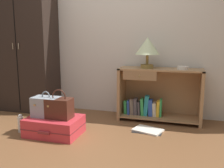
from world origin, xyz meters
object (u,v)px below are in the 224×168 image
(bottle, at_px, (21,124))
(bowl, at_px, (183,68))
(suitcase_large, at_px, (54,126))
(handbag, at_px, (59,108))
(train_case, at_px, (46,107))
(bookshelf, at_px, (157,95))
(wardrobe, at_px, (26,46))
(table_lamp, at_px, (148,47))
(open_book_on_floor, at_px, (148,130))

(bottle, bearing_deg, bowl, 26.05)
(suitcase_large, distance_m, handbag, 0.24)
(bowl, relative_size, train_case, 0.45)
(bookshelf, xyz_separation_m, handbag, (-1.01, -0.90, -0.02))
(wardrobe, distance_m, train_case, 1.37)
(table_lamp, bearing_deg, handbag, -135.44)
(bowl, bearing_deg, table_lamp, 179.45)
(wardrobe, xyz_separation_m, open_book_on_floor, (1.97, -0.42, -1.00))
(suitcase_large, relative_size, bottle, 2.89)
(wardrobe, relative_size, bowl, 14.14)
(bowl, height_order, train_case, bowl)
(open_book_on_floor, bearing_deg, bottle, -162.02)
(bowl, bearing_deg, handbag, -147.39)
(table_lamp, relative_size, bowl, 2.88)
(bookshelf, xyz_separation_m, bowl, (0.33, -0.05, 0.39))
(bookshelf, bearing_deg, bottle, -148.04)
(open_book_on_floor, bearing_deg, bowl, 48.83)
(open_book_on_floor, bearing_deg, handbag, -155.92)
(table_lamp, height_order, train_case, table_lamp)
(table_lamp, relative_size, open_book_on_floor, 1.04)
(bottle, distance_m, open_book_on_floor, 1.55)
(train_case, bearing_deg, table_lamp, 39.03)
(wardrobe, xyz_separation_m, handbag, (1.01, -0.85, -0.68))
(wardrobe, xyz_separation_m, bowl, (2.34, 0.00, -0.27))
(table_lamp, xyz_separation_m, open_book_on_floor, (0.09, -0.43, -1.00))
(bookshelf, height_order, table_lamp, table_lamp)
(suitcase_large, bearing_deg, bottle, -172.97)
(table_lamp, distance_m, open_book_on_floor, 1.09)
(table_lamp, distance_m, train_case, 1.51)
(table_lamp, distance_m, bottle, 1.88)
(bookshelf, xyz_separation_m, bottle, (-1.51, -0.94, -0.25))
(suitcase_large, xyz_separation_m, open_book_on_floor, (1.04, 0.42, -0.10))
(bowl, height_order, suitcase_large, bowl)
(bookshelf, relative_size, open_book_on_floor, 2.83)
(bowl, bearing_deg, wardrobe, -180.00)
(handbag, relative_size, bottle, 1.57)
(bottle, bearing_deg, open_book_on_floor, 17.98)
(bottle, bearing_deg, bookshelf, 31.96)
(table_lamp, height_order, open_book_on_floor, table_lamp)
(wardrobe, distance_m, bowl, 2.36)
(table_lamp, xyz_separation_m, bowl, (0.46, -0.00, -0.26))
(bookshelf, distance_m, open_book_on_floor, 0.58)
(table_lamp, xyz_separation_m, bottle, (-1.38, -0.90, -0.90))
(suitcase_large, xyz_separation_m, handbag, (0.08, -0.01, 0.23))
(handbag, bearing_deg, open_book_on_floor, 24.08)
(wardrobe, relative_size, bottle, 9.37)
(train_case, height_order, handbag, handbag)
(wardrobe, height_order, bookshelf, wardrobe)
(bookshelf, height_order, bottle, bookshelf)
(wardrobe, bearing_deg, handbag, -40.13)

